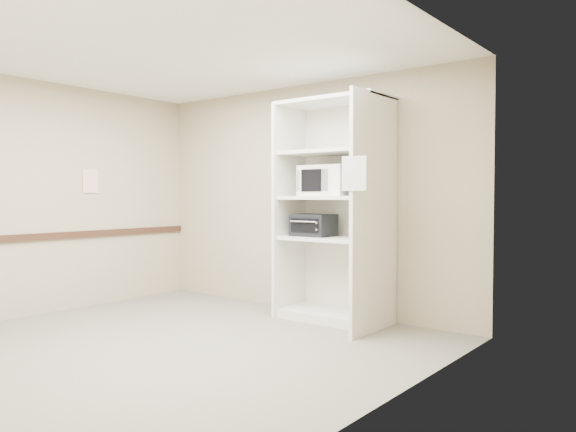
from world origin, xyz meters
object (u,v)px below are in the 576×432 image
Objects in this scene: toaster_oven_lower at (314,225)px; toaster_oven_upper at (366,187)px; microwave at (328,181)px; shelving_unit at (337,218)px.

toaster_oven_upper is at bearing 5.63° from toaster_oven_lower.
microwave is 0.50m from toaster_oven_upper.
shelving_unit reaches higher than toaster_oven_upper.
toaster_oven_upper is at bearing -3.64° from microwave.
microwave is 1.66× the size of toaster_oven_upper.
microwave reaches higher than toaster_oven_lower.
toaster_oven_lower is (-0.63, -0.06, -0.42)m from toaster_oven_upper.
microwave is at bearing 170.47° from toaster_oven_upper.
shelving_unit is 7.12× the size of toaster_oven_upper.
microwave is (-0.15, 0.05, 0.41)m from shelving_unit.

